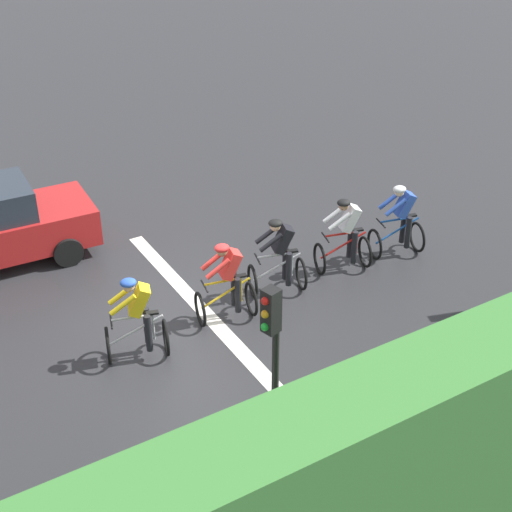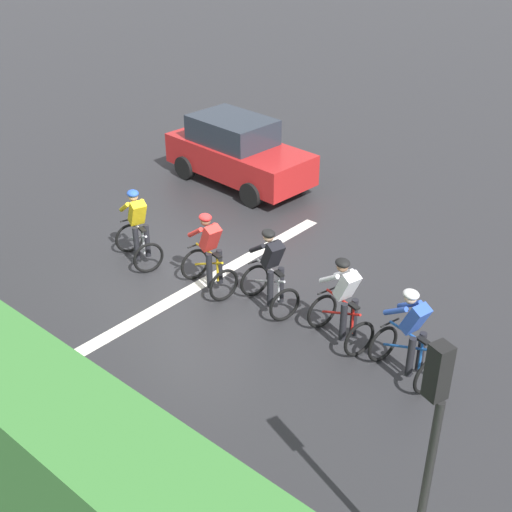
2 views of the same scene
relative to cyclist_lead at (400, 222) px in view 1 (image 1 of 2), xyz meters
The scene contains 10 objects.
ground_plane 5.14m from the cyclist_lead, 91.19° to the right, with size 80.00×80.00×0.00m, color #28282B.
sidewalk_kerb 5.66m from the cyclist_lead, 33.25° to the right, with size 2.80×18.78×0.12m, color #ADA89E.
stone_wall_low 6.40m from the cyclist_lead, 28.81° to the right, with size 0.44×18.78×0.50m, color gray.
road_marking_stop_line 4.70m from the cyclist_lead, 91.30° to the right, with size 7.00×0.30×0.01m, color silver.
cyclist_lead is the anchor object (origin of this frame).
cyclist_second 1.37m from the cyclist_lead, 94.25° to the right, with size 0.94×1.22×1.66m.
cyclist_mid 3.00m from the cyclist_lead, 91.74° to the right, with size 0.95×1.23×1.66m.
cyclist_fourth 4.34m from the cyclist_lead, 87.46° to the right, with size 0.88×1.19×1.66m.
cyclist_trailing 6.26m from the cyclist_lead, 86.39° to the right, with size 0.98×1.24×1.66m.
traffic_light_near_crossing 7.12m from the cyclist_lead, 55.26° to the right, with size 0.24×0.31×3.34m.
Camera 1 is at (10.71, -4.90, 8.59)m, focal length 53.16 mm.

